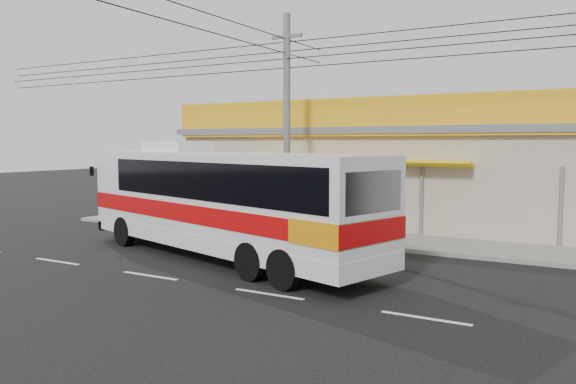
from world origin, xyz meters
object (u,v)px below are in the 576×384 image
coach_bus (225,197)px  utility_pole (287,54)px  motorbike_dark (118,205)px  motorbike_red (268,221)px

coach_bus → utility_pole: size_ratio=0.38×
coach_bus → motorbike_dark: coach_bus is taller
motorbike_dark → utility_pole: utility_pole is taller
coach_bus → motorbike_red: 4.63m
motorbike_red → motorbike_dark: 9.13m
coach_bus → utility_pole: bearing=112.6°
motorbike_dark → utility_pole: bearing=-103.6°
coach_bus → motorbike_dark: (-10.06, 5.02, -1.33)m
motorbike_red → motorbike_dark: (-9.10, 0.71, 0.08)m
coach_bus → motorbike_dark: size_ratio=6.42×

